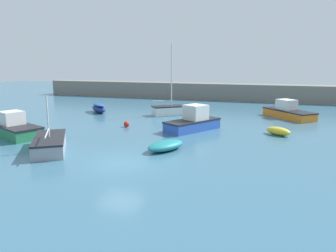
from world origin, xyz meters
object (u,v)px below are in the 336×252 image
object	(u,v)px
rowboat_blue_near	(166,146)
sailboat_tall_mast	(171,110)
rowboat_with_red_cover	(99,108)
motorboat_grey_hull	(14,128)
sailboat_short_mast	(50,144)
dinghy_near_pier	(278,131)
cabin_cruiser_white	(288,112)
mooring_buoy_red	(127,124)
motorboat_with_cabin	(193,121)

from	to	relation	value
rowboat_blue_near	sailboat_tall_mast	xyz separation A→B (m)	(-3.70, 13.79, 0.24)
rowboat_with_red_cover	motorboat_grey_hull	world-z (taller)	motorboat_grey_hull
motorboat_grey_hull	sailboat_short_mast	bearing A→B (deg)	-3.82
sailboat_tall_mast	dinghy_near_pier	bearing A→B (deg)	-69.26
rowboat_with_red_cover	cabin_cruiser_white	size ratio (longest dim) A/B	0.56
rowboat_blue_near	sailboat_short_mast	world-z (taller)	sailboat_short_mast
rowboat_blue_near	motorboat_grey_hull	world-z (taller)	motorboat_grey_hull
sailboat_tall_mast	dinghy_near_pier	world-z (taller)	sailboat_tall_mast
rowboat_with_red_cover	rowboat_blue_near	world-z (taller)	rowboat_with_red_cover
dinghy_near_pier	mooring_buoy_red	world-z (taller)	dinghy_near_pier
rowboat_with_red_cover	mooring_buoy_red	size ratio (longest dim) A/B	6.37
motorboat_with_cabin	mooring_buoy_red	distance (m)	6.05
motorboat_with_cabin	mooring_buoy_red	bearing A→B (deg)	-53.88
dinghy_near_pier	rowboat_blue_near	bearing A→B (deg)	78.66
sailboat_tall_mast	cabin_cruiser_white	distance (m)	12.20
mooring_buoy_red	rowboat_with_red_cover	bearing A→B (deg)	134.03
rowboat_with_red_cover	cabin_cruiser_white	bearing A→B (deg)	-128.63
dinghy_near_pier	cabin_cruiser_white	size ratio (longest dim) A/B	0.39
sailboat_short_mast	cabin_cruiser_white	size ratio (longest dim) A/B	0.89
motorboat_grey_hull	cabin_cruiser_white	xyz separation A→B (m)	(20.90, 15.24, -0.04)
motorboat_grey_hull	cabin_cruiser_white	world-z (taller)	motorboat_grey_hull
rowboat_with_red_cover	dinghy_near_pier	xyz separation A→B (m)	(19.34, -6.03, -0.18)
sailboat_short_mast	sailboat_tall_mast	size ratio (longest dim) A/B	0.68
cabin_cruiser_white	mooring_buoy_red	distance (m)	16.83
rowboat_with_red_cover	cabin_cruiser_white	world-z (taller)	cabin_cruiser_white
sailboat_tall_mast	rowboat_blue_near	bearing A→B (deg)	-112.18
dinghy_near_pier	cabin_cruiser_white	bearing A→B (deg)	-62.53
rowboat_with_red_cover	mooring_buoy_red	bearing A→B (deg)	178.05
rowboat_with_red_cover	motorboat_grey_hull	distance (m)	12.61
sailboat_short_mast	cabin_cruiser_white	bearing A→B (deg)	-73.62
motorboat_grey_hull	mooring_buoy_red	world-z (taller)	motorboat_grey_hull
rowboat_blue_near	motorboat_grey_hull	distance (m)	12.54
rowboat_with_red_cover	rowboat_blue_near	xyz separation A→B (m)	(12.10, -12.97, -0.18)
rowboat_blue_near	sailboat_tall_mast	world-z (taller)	sailboat_tall_mast
motorboat_with_cabin	mooring_buoy_red	size ratio (longest dim) A/B	10.49
sailboat_tall_mast	motorboat_grey_hull	bearing A→B (deg)	-160.54
rowboat_blue_near	cabin_cruiser_white	xyz separation A→B (m)	(8.36, 15.60, 0.29)
rowboat_with_red_cover	sailboat_short_mast	bearing A→B (deg)	151.51
sailboat_tall_mast	motorboat_grey_hull	distance (m)	16.07
rowboat_blue_near	dinghy_near_pier	size ratio (longest dim) A/B	1.45
motorboat_grey_hull	rowboat_blue_near	bearing A→B (deg)	21.86
sailboat_tall_mast	motorboat_with_cabin	xyz separation A→B (m)	(4.04, -7.02, 0.18)
rowboat_with_red_cover	motorboat_grey_hull	xyz separation A→B (m)	(-0.44, -12.60, 0.15)
sailboat_tall_mast	mooring_buoy_red	world-z (taller)	sailboat_tall_mast
sailboat_tall_mast	cabin_cruiser_white	xyz separation A→B (m)	(12.07, 1.81, 0.05)
rowboat_blue_near	sailboat_tall_mast	size ratio (longest dim) A/B	0.43
rowboat_with_red_cover	mooring_buoy_red	world-z (taller)	rowboat_with_red_cover
rowboat_blue_near	dinghy_near_pier	world-z (taller)	rowboat_blue_near
motorboat_grey_hull	sailboat_tall_mast	bearing A→B (deg)	80.20
motorboat_with_cabin	rowboat_blue_near	bearing A→B (deg)	29.08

